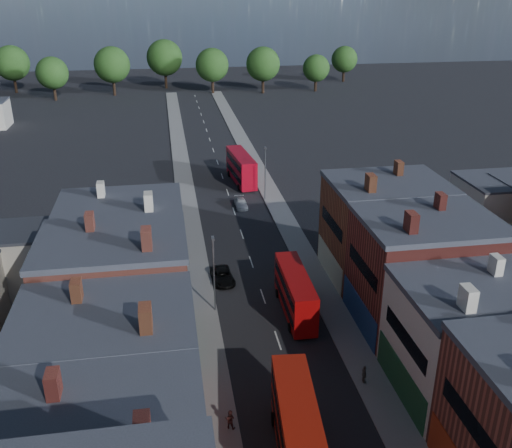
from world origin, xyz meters
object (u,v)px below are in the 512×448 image
object	(u,v)px
bus_0	(298,432)
bus_1	(295,292)
ped_1	(230,419)
car_2	(223,276)
ped_3	(364,374)
bus_2	(241,167)
car_3	(241,203)

from	to	relation	value
bus_0	bus_1	world-z (taller)	bus_0
bus_0	ped_1	world-z (taller)	bus_0
car_2	ped_1	distance (m)	22.41
ped_3	bus_2	bearing A→B (deg)	6.45
ped_1	car_2	bearing A→B (deg)	-70.95
car_2	ped_3	distance (m)	21.25
bus_1	bus_2	bearing A→B (deg)	90.52
car_2	car_3	world-z (taller)	car_2
bus_1	car_3	bearing A→B (deg)	93.48
car_3	bus_0	bearing A→B (deg)	-93.66
bus_1	car_2	distance (m)	10.01
bus_0	car_2	bearing A→B (deg)	100.34
ped_1	car_3	bearing A→B (deg)	-75.04
ped_1	bus_0	bearing A→B (deg)	161.81
bus_1	ped_3	world-z (taller)	bus_1
bus_0	car_3	size ratio (longest dim) A/B	2.78
bus_0	ped_3	distance (m)	10.32
bus_1	car_2	xyz separation A→B (m)	(-6.38, 7.54, -1.69)
car_2	ped_3	size ratio (longest dim) A/B	2.95
bus_1	ped_1	size ratio (longest dim) A/B	6.43
ped_3	bus_1	bearing A→B (deg)	18.72
bus_2	ped_3	distance (m)	51.48
bus_0	car_3	xyz separation A→B (m)	(2.70, 47.73, -2.00)
bus_0	car_3	distance (m)	47.85
car_3	ped_1	size ratio (longest dim) A/B	2.60
bus_2	car_2	xyz separation A→B (m)	(-6.55, -32.39, -1.93)
bus_1	bus_2	distance (m)	39.93
car_3	ped_1	distance (m)	44.51
bus_2	car_2	distance (m)	33.10
bus_0	car_3	bearing A→B (deg)	92.06
ped_1	ped_3	distance (m)	11.93
bus_0	car_2	size ratio (longest dim) A/B	2.41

